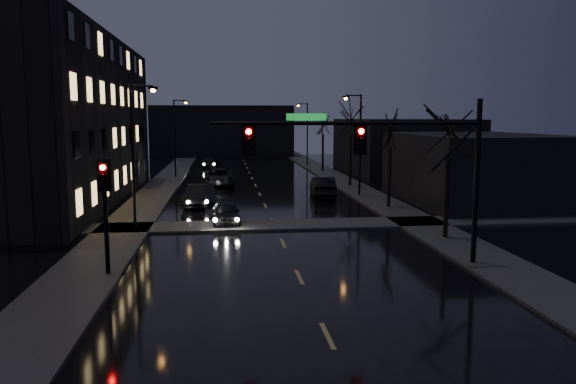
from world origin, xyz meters
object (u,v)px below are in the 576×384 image
object	(u,v)px
lead_car	(323,187)
oncoming_car_c	(219,178)
oncoming_car_b	(199,196)
oncoming_car_a	(226,213)
oncoming_car_d	(209,163)

from	to	relation	value
lead_car	oncoming_car_c	bearing A→B (deg)	-39.39
oncoming_car_b	oncoming_car_c	bearing A→B (deg)	91.43
lead_car	oncoming_car_a	bearing A→B (deg)	58.33
oncoming_car_c	oncoming_car_d	world-z (taller)	oncoming_car_c
oncoming_car_c	lead_car	distance (m)	11.30
oncoming_car_d	lead_car	bearing A→B (deg)	-65.01
oncoming_car_b	oncoming_car_d	world-z (taller)	oncoming_car_b
oncoming_car_a	oncoming_car_d	bearing A→B (deg)	91.53
oncoming_car_b	lead_car	xyz separation A→B (m)	(9.49, 3.73, 0.04)
oncoming_car_b	oncoming_car_d	distance (m)	30.14
oncoming_car_a	oncoming_car_b	size ratio (longest dim) A/B	0.86
oncoming_car_a	oncoming_car_c	distance (m)	18.36
oncoming_car_d	lead_car	size ratio (longest dim) A/B	0.96
oncoming_car_c	lead_car	xyz separation A→B (m)	(8.19, -7.79, 0.00)
oncoming_car_d	lead_car	xyz separation A→B (m)	(9.46, -26.41, 0.13)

